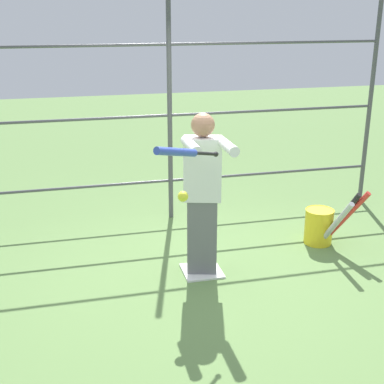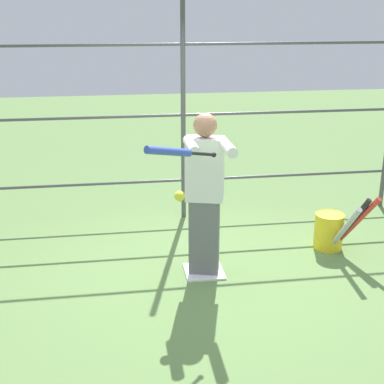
# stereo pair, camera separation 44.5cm
# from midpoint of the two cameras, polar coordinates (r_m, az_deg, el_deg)

# --- Properties ---
(ground_plane) EXTENTS (24.00, 24.00, 0.00)m
(ground_plane) POSITION_cam_midpoint_polar(r_m,az_deg,el_deg) (5.68, 3.55, -8.59)
(ground_plane) COLOR #608447
(home_plate) EXTENTS (0.40, 0.40, 0.02)m
(home_plate) POSITION_cam_midpoint_polar(r_m,az_deg,el_deg) (5.68, 3.56, -8.50)
(home_plate) COLOR white
(home_plate) RESTS_ON ground
(fence_backstop) EXTENTS (5.62, 0.06, 2.72)m
(fence_backstop) POSITION_cam_midpoint_polar(r_m,az_deg,el_deg) (6.72, 0.97, 8.20)
(fence_backstop) COLOR #4C4C51
(fence_backstop) RESTS_ON ground
(batter) EXTENTS (0.42, 0.65, 1.69)m
(batter) POSITION_cam_midpoint_polar(r_m,az_deg,el_deg) (5.30, 3.79, 0.08)
(batter) COLOR slate
(batter) RESTS_ON ground
(baseball_bat_swinging) EXTENTS (0.68, 0.57, 0.26)m
(baseball_bat_swinging) POSITION_cam_midpoint_polar(r_m,az_deg,el_deg) (4.35, 1.10, 4.27)
(baseball_bat_swinging) COLOR black
(softball_in_flight) EXTENTS (0.10, 0.10, 0.10)m
(softball_in_flight) POSITION_cam_midpoint_polar(r_m,az_deg,el_deg) (4.74, 1.35, -0.48)
(softball_in_flight) COLOR yellow
(bat_bucket) EXTENTS (0.56, 0.76, 0.74)m
(bat_bucket) POSITION_cam_midpoint_polar(r_m,az_deg,el_deg) (6.35, 16.67, -3.95)
(bat_bucket) COLOR yellow
(bat_bucket) RESTS_ON ground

